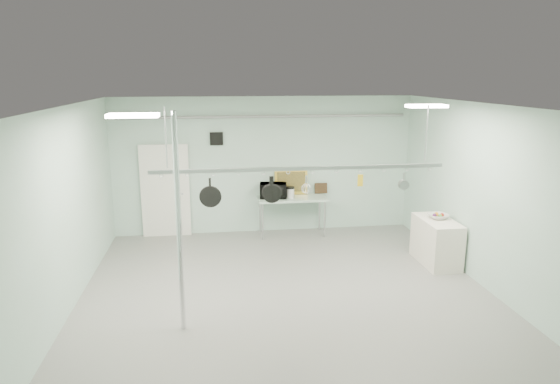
{
  "coord_description": "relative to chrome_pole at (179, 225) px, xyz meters",
  "views": [
    {
      "loc": [
        -1.19,
        -7.49,
        3.67
      ],
      "look_at": [
        -0.04,
        1.0,
        1.66
      ],
      "focal_mm": 32.0,
      "sensor_mm": 36.0,
      "label": 1
    }
  ],
  "objects": [
    {
      "name": "coffee_canister",
      "position": [
        2.25,
        4.16,
        -0.58
      ],
      "size": [
        0.22,
        0.22,
        0.22
      ],
      "primitive_type": "cylinder",
      "rotation": [
        0.0,
        0.0,
        -0.26
      ],
      "color": "silver",
      "rests_on": "prep_table"
    },
    {
      "name": "back_wall",
      "position": [
        1.7,
        4.59,
        0.0
      ],
      "size": [
        7.0,
        0.02,
        3.2
      ],
      "primitive_type": "cube",
      "color": "#AED1C6",
      "rests_on": "floor"
    },
    {
      "name": "light_panel_left",
      "position": [
        -0.5,
        -0.2,
        1.56
      ],
      "size": [
        0.65,
        0.3,
        0.05
      ],
      "primitive_type": "cube",
      "color": "white",
      "rests_on": "ceiling"
    },
    {
      "name": "conduit_pipe",
      "position": [
        1.7,
        4.5,
        1.15
      ],
      "size": [
        6.6,
        0.07,
        0.07
      ],
      "primitive_type": "cylinder",
      "rotation": [
        0.0,
        1.57,
        0.0
      ],
      "color": "gray",
      "rests_on": "back_wall"
    },
    {
      "name": "skillet_right",
      "position": [
        1.41,
        0.9,
        0.29
      ],
      "size": [
        0.28,
        0.07,
        0.39
      ],
      "primitive_type": null,
      "rotation": [
        0.0,
        0.0,
        -0.02
      ],
      "color": "black",
      "rests_on": "pot_rack"
    },
    {
      "name": "painting_large",
      "position": [
        2.32,
        4.5,
        -0.41
      ],
      "size": [
        0.78,
        0.16,
        0.58
      ],
      "primitive_type": "cube",
      "rotation": [
        -0.14,
        0.0,
        -0.04
      ],
      "color": "gold",
      "rests_on": "prep_table"
    },
    {
      "name": "pot_rack",
      "position": [
        1.9,
        0.9,
        0.63
      ],
      "size": [
        4.8,
        0.06,
        1.0
      ],
      "color": "#B7B7BC",
      "rests_on": "ceiling"
    },
    {
      "name": "skillet_mid",
      "position": [
        1.44,
        0.9,
        0.27
      ],
      "size": [
        0.32,
        0.09,
        0.43
      ],
      "primitive_type": null,
      "rotation": [
        0.0,
        0.0,
        0.1
      ],
      "color": "black",
      "rests_on": "pot_rack"
    },
    {
      "name": "floor",
      "position": [
        1.7,
        0.6,
        -1.6
      ],
      "size": [
        8.0,
        8.0,
        0.0
      ],
      "primitive_type": "plane",
      "color": "gray",
      "rests_on": "ground"
    },
    {
      "name": "skillet_left",
      "position": [
        0.45,
        0.9,
        0.26
      ],
      "size": [
        0.35,
        0.08,
        0.46
      ],
      "primitive_type": null,
      "rotation": [
        0.0,
        0.0,
        -0.07
      ],
      "color": "black",
      "rests_on": "pot_rack"
    },
    {
      "name": "ceiling",
      "position": [
        1.7,
        0.6,
        1.59
      ],
      "size": [
        7.0,
        8.0,
        0.02
      ],
      "primitive_type": "cube",
      "color": "silver",
      "rests_on": "back_wall"
    },
    {
      "name": "microwave",
      "position": [
        1.86,
        4.22,
        -0.53
      ],
      "size": [
        0.66,
        0.49,
        0.34
      ],
      "primitive_type": "imported",
      "rotation": [
        0.0,
        0.0,
        3.02
      ],
      "color": "black",
      "rests_on": "prep_table"
    },
    {
      "name": "fruit_cluster",
      "position": [
        4.89,
        2.08,
        -0.61
      ],
      "size": [
        0.24,
        0.24,
        0.09
      ],
      "primitive_type": null,
      "color": "maroon",
      "rests_on": "fruit_bowl"
    },
    {
      "name": "chrome_pole",
      "position": [
        0.0,
        0.0,
        0.0
      ],
      "size": [
        0.08,
        0.08,
        3.2
      ],
      "primitive_type": "cylinder",
      "color": "silver",
      "rests_on": "floor"
    },
    {
      "name": "door",
      "position": [
        -0.6,
        4.54,
        -0.55
      ],
      "size": [
        1.1,
        0.1,
        2.2
      ],
      "primitive_type": "cube",
      "color": "silver",
      "rests_on": "floor"
    },
    {
      "name": "wall_vent",
      "position": [
        0.6,
        4.57,
        0.65
      ],
      "size": [
        0.3,
        0.04,
        0.3
      ],
      "primitive_type": "cube",
      "color": "black",
      "rests_on": "back_wall"
    },
    {
      "name": "fruit_bowl",
      "position": [
        4.89,
        2.08,
        -0.65
      ],
      "size": [
        0.42,
        0.42,
        0.09
      ],
      "primitive_type": "imported",
      "rotation": [
        0.0,
        0.0,
        0.09
      ],
      "color": "silver",
      "rests_on": "side_cabinet"
    },
    {
      "name": "painting_small",
      "position": [
        3.05,
        4.5,
        -0.57
      ],
      "size": [
        0.3,
        0.09,
        0.25
      ],
      "primitive_type": "cube",
      "rotation": [
        -0.17,
        0.0,
        0.01
      ],
      "color": "#312011",
      "rests_on": "prep_table"
    },
    {
      "name": "light_panel_right",
      "position": [
        4.1,
        1.2,
        1.56
      ],
      "size": [
        0.65,
        0.3,
        0.05
      ],
      "primitive_type": "cube",
      "color": "white",
      "rests_on": "ceiling"
    },
    {
      "name": "side_cabinet",
      "position": [
        4.85,
        2.0,
        -1.15
      ],
      "size": [
        0.6,
        1.2,
        0.9
      ],
      "primitive_type": "cube",
      "color": "silver",
      "rests_on": "floor"
    },
    {
      "name": "whisk",
      "position": [
        2.0,
        0.9,
        0.32
      ],
      "size": [
        0.18,
        0.18,
        0.33
      ],
      "primitive_type": null,
      "rotation": [
        0.0,
        0.0,
        -0.14
      ],
      "color": "silver",
      "rests_on": "pot_rack"
    },
    {
      "name": "right_wall",
      "position": [
        5.19,
        0.6,
        0.0
      ],
      "size": [
        0.02,
        8.0,
        3.2
      ],
      "primitive_type": "cube",
      "color": "#AED1C6",
      "rests_on": "floor"
    },
    {
      "name": "grater",
      "position": [
        2.9,
        0.9,
        0.38
      ],
      "size": [
        0.09,
        0.05,
        0.22
      ],
      "primitive_type": null,
      "rotation": [
        0.0,
        0.0,
        0.37
      ],
      "color": "gold",
      "rests_on": "pot_rack"
    },
    {
      "name": "prep_table",
      "position": [
        2.3,
        4.2,
        -0.77
      ],
      "size": [
        1.6,
        0.7,
        0.91
      ],
      "color": "#AFCDB9",
      "rests_on": "floor"
    },
    {
      "name": "saucepan",
      "position": [
        3.65,
        0.9,
        0.34
      ],
      "size": [
        0.19,
        0.14,
        0.29
      ],
      "primitive_type": null,
      "rotation": [
        0.0,
        0.0,
        -0.34
      ],
      "color": "#B6B7BB",
      "rests_on": "pot_rack"
    }
  ]
}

